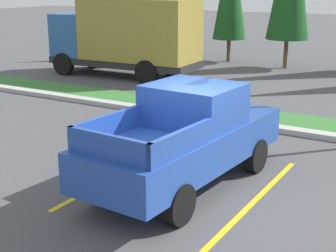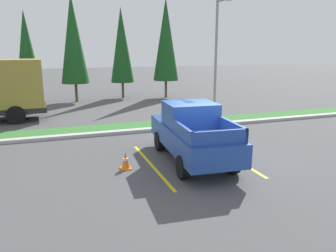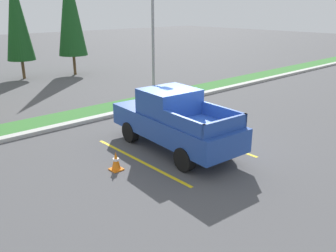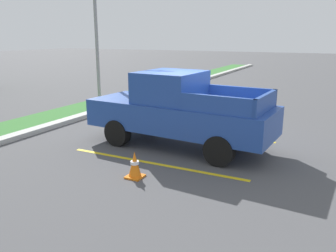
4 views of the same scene
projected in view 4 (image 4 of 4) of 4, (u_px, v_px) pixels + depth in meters
ground_plane at (192, 143)px, 10.11m from camera, size 120.00×120.00×0.00m
parking_line_near at (153, 163)px, 8.50m from camera, size 0.12×4.80×0.01m
parking_line_far at (200, 133)px, 11.18m from camera, size 0.12×4.80×0.01m
curb_strip at (62, 122)px, 12.26m from camera, size 56.00×0.40×0.15m
grass_median at (40, 120)px, 12.75m from camera, size 56.00×1.80×0.06m
pickup_truck_main at (178, 110)px, 9.60m from camera, size 2.26×5.35×2.10m
street_light at (99, 18)px, 14.54m from camera, size 0.24×1.49×6.45m
traffic_cone at (135, 165)px, 7.59m from camera, size 0.36×0.36×0.60m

